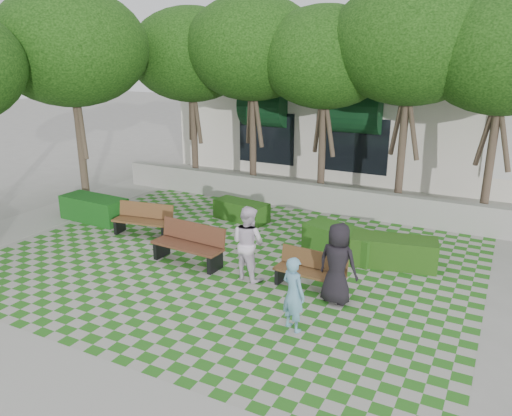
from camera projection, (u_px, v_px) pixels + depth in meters
The scene contains 17 objects.
ground at pixel (209, 277), 11.99m from camera, with size 90.00×90.00×0.00m, color gray.
lawn at pixel (230, 262), 12.83m from camera, with size 12.00×12.00×0.00m, color #2B721E.
sidewalk_south at pixel (51, 389), 8.01m from camera, with size 16.00×2.00×0.01m, color #9E9B93.
sidewalk_west at pixel (36, 220), 16.00m from camera, with size 2.00×12.00×0.01m, color #9E9B93.
retaining_wall at pixel (306, 196), 17.10m from camera, with size 15.00×0.36×0.90m, color #9E9B93.
bench_east at pixel (310, 271), 11.32m from camera, with size 1.67×0.65×0.86m.
bench_mid at pixel (189, 245), 12.67m from camera, with size 1.99×0.78×1.02m.
bench_west at pixel (144, 220), 14.66m from camera, with size 1.84×0.86×0.93m.
hedge_east at pixel (393, 252), 12.56m from camera, with size 2.11×0.84×0.74m, color #204712.
hedge_midright at pixel (342, 241), 13.24m from camera, with size 2.09×0.84×0.73m, color #1F4D14.
hedge_midleft at pixel (241, 211), 15.96m from camera, with size 1.78×0.71×0.62m, color #1D4713.
hedge_west at pixel (94, 209), 15.93m from camera, with size 2.21×0.88×0.77m, color #144B16.
person_blue at pixel (293, 294), 9.52m from camera, with size 0.55×0.36×1.51m, color #69A2C0.
person_dark at pixel (338, 264), 10.55m from camera, with size 0.87×0.57×1.79m, color black.
person_white at pixel (248, 243), 11.69m from camera, with size 0.87×0.68×1.79m, color silver.
tree_row at pixel (255, 52), 16.30m from camera, with size 17.70×13.40×7.41m.
building at pixel (391, 113), 22.74m from camera, with size 18.00×8.92×5.15m.
Camera 1 is at (6.05, -9.18, 5.18)m, focal length 35.00 mm.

